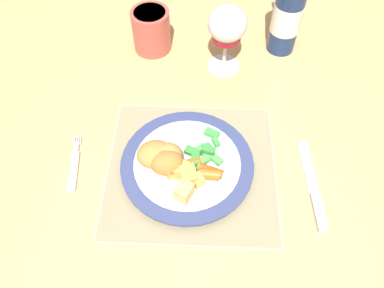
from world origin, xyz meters
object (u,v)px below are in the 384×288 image
object	(u,v)px
table_knife	(314,191)
dinner_plate	(187,165)
dining_table	(214,142)
bottle	(289,8)
fork	(74,166)
wine_glass	(227,27)
drinking_cup	(151,30)

from	to	relation	value
table_knife	dinner_plate	bearing A→B (deg)	170.69
dining_table	bottle	distance (m)	0.33
fork	table_knife	size ratio (longest dim) A/B	0.66
dining_table	fork	xyz separation A→B (m)	(-0.26, -0.12, 0.07)
dining_table	wine_glass	xyz separation A→B (m)	(0.02, 0.16, 0.18)
table_knife	dining_table	bearing A→B (deg)	138.59
table_knife	bottle	xyz separation A→B (m)	(-0.02, 0.38, 0.10)
bottle	table_knife	bearing A→B (deg)	-86.51
dinner_plate	bottle	size ratio (longest dim) A/B	0.86
fork	bottle	bearing A→B (deg)	40.28
wine_glass	bottle	world-z (taller)	bottle
table_knife	wine_glass	distance (m)	0.36
fork	table_knife	xyz separation A→B (m)	(0.43, -0.03, 0.00)
dinner_plate	drinking_cup	world-z (taller)	drinking_cup
dinner_plate	bottle	xyz separation A→B (m)	(0.20, 0.34, 0.09)
fork	table_knife	distance (m)	0.43
dinner_plate	bottle	bearing A→B (deg)	59.71
fork	wine_glass	world-z (taller)	wine_glass
dinner_plate	dining_table	bearing A→B (deg)	66.29
wine_glass	bottle	size ratio (longest dim) A/B	0.55
bottle	wine_glass	bearing A→B (deg)	-152.73
wine_glass	dinner_plate	bearing A→B (deg)	-103.98
fork	dinner_plate	bearing A→B (deg)	0.59
drinking_cup	dinner_plate	bearing A→B (deg)	-73.96
dining_table	table_knife	bearing A→B (deg)	-41.41
fork	drinking_cup	size ratio (longest dim) A/B	1.26
wine_glass	drinking_cup	size ratio (longest dim) A/B	1.59
drinking_cup	wine_glass	bearing A→B (deg)	-19.44
dinner_plate	drinking_cup	size ratio (longest dim) A/B	2.47
table_knife	drinking_cup	xyz separation A→B (m)	(-0.32, 0.37, 0.05)
drinking_cup	dining_table	bearing A→B (deg)	-56.01
fork	wine_glass	bearing A→B (deg)	45.18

